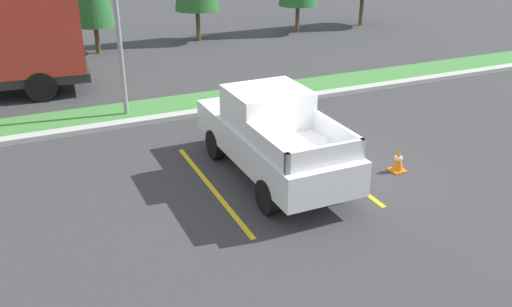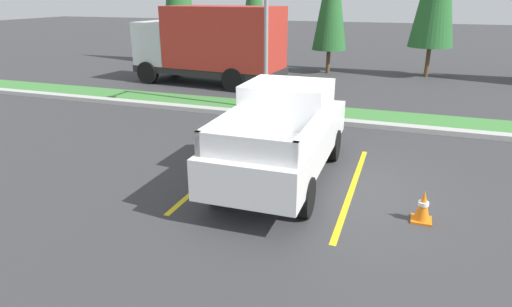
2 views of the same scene
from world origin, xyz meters
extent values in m
plane|color=#38383A|center=(0.00, 0.00, 0.00)|extent=(120.00, 120.00, 0.00)
cube|color=yellow|center=(-1.95, 0.21, 0.00)|extent=(0.12, 4.80, 0.01)
cube|color=yellow|center=(1.15, 0.21, 0.00)|extent=(0.12, 4.80, 0.01)
cube|color=#B2B2AD|center=(0.00, 5.00, 0.07)|extent=(56.00, 0.40, 0.15)
cube|color=#42843D|center=(0.00, 6.10, 0.03)|extent=(56.00, 1.80, 0.06)
cylinder|color=black|center=(-1.26, 1.76, 0.38)|extent=(0.29, 0.76, 0.76)
cylinder|color=black|center=(0.44, 1.77, 0.38)|extent=(0.29, 0.76, 0.76)
cylinder|color=black|center=(-1.23, -1.34, 0.38)|extent=(0.29, 0.76, 0.76)
cylinder|color=black|center=(0.47, -1.33, 0.38)|extent=(0.29, 0.76, 0.76)
cube|color=white|center=(-0.40, 0.21, 0.88)|extent=(1.94, 5.21, 0.76)
cube|color=white|center=(-0.40, 0.51, 1.68)|extent=(1.77, 1.61, 0.84)
cube|color=#2D3842|center=(-0.40, 1.33, 1.73)|extent=(1.62, 0.07, 0.63)
cube|color=white|center=(-1.23, -1.24, 1.48)|extent=(0.11, 1.90, 0.44)
cube|color=white|center=(0.47, -1.23, 1.48)|extent=(0.11, 1.90, 0.44)
cube|color=white|center=(-0.38, -2.14, 1.48)|extent=(1.80, 0.11, 0.44)
cube|color=silver|center=(-0.41, 2.76, 0.64)|extent=(1.81, 0.17, 0.28)
cylinder|color=black|center=(-4.90, 8.39, 0.50)|extent=(1.02, 0.39, 1.00)
cylinder|color=black|center=(-4.71, 10.58, 0.50)|extent=(1.02, 0.39, 1.00)
cube|color=#B22D23|center=(-5.80, 9.57, 2.10)|extent=(5.19, 2.83, 2.60)
cylinder|color=gray|center=(-2.66, 5.90, 3.05)|extent=(0.14, 0.14, 6.11)
cylinder|color=brown|center=(-2.05, 14.39, 0.60)|extent=(0.20, 0.20, 1.19)
cylinder|color=brown|center=(2.78, 14.91, 0.73)|extent=(0.20, 0.20, 1.46)
cylinder|color=brown|center=(8.01, 14.68, 0.68)|extent=(0.20, 0.20, 1.36)
cylinder|color=brown|center=(12.01, 14.90, 0.79)|extent=(0.20, 0.20, 1.58)
cube|color=orange|center=(2.53, -0.82, 0.02)|extent=(0.36, 0.36, 0.04)
cone|color=orange|center=(2.53, -0.82, 0.32)|extent=(0.28, 0.28, 0.56)
cylinder|color=white|center=(2.53, -0.82, 0.35)|extent=(0.19, 0.19, 0.07)
camera|label=1|loc=(-5.75, -10.74, 6.01)|focal=39.44mm
camera|label=2|loc=(2.03, -8.44, 3.87)|focal=30.63mm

